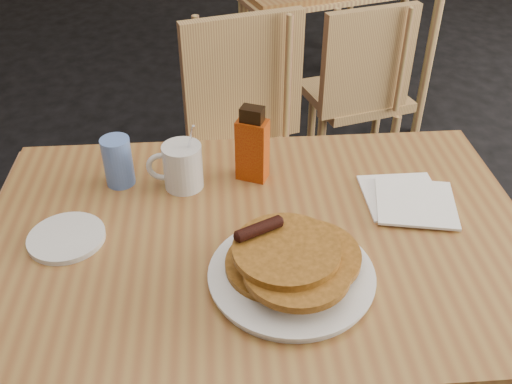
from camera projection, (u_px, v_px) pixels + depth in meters
main_table at (258, 249)px, 1.20m from camera, size 1.21×0.85×0.75m
chair_main_far at (245, 134)px, 1.91m from camera, size 0.52×0.53×0.91m
chair_neighbor_near at (360, 84)px, 2.32m from camera, size 0.48×0.49×0.84m
pancake_plate at (291, 267)px, 1.05m from camera, size 0.31×0.31×0.10m
coffee_mug at (181, 166)px, 1.28m from camera, size 0.13×0.09×0.17m
syrup_bottle at (252, 146)px, 1.29m from camera, size 0.08×0.07×0.18m
napkin_stack at (409, 199)px, 1.26m from camera, size 0.21×0.22×0.01m
blue_tumbler at (118, 161)px, 1.29m from camera, size 0.08×0.08×0.12m
side_saucer at (67, 238)px, 1.16m from camera, size 0.18×0.18×0.01m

